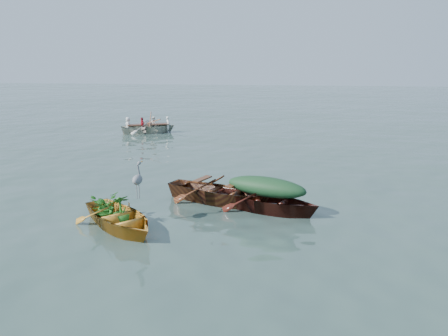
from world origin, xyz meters
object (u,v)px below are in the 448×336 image
at_px(yellow_dinghy, 120,228).
at_px(green_tarp_boat, 266,211).
at_px(rowed_boat, 149,133).
at_px(open_wooden_boat, 218,203).
at_px(heron, 138,186).

xyz_separation_m(yellow_dinghy, green_tarp_boat, (3.32, 1.88, 0.00)).
bearing_deg(yellow_dinghy, rowed_boat, 58.40).
bearing_deg(yellow_dinghy, open_wooden_boat, 1.22).
bearing_deg(open_wooden_boat, rowed_boat, 48.05).
distance_m(yellow_dinghy, open_wooden_boat, 3.04).
height_order(green_tarp_boat, heron, heron).
distance_m(open_wooden_boat, rowed_boat, 13.28).
bearing_deg(heron, rowed_boat, 60.16).
relative_size(green_tarp_boat, rowed_boat, 0.96).
distance_m(open_wooden_boat, heron, 2.65).
bearing_deg(open_wooden_boat, green_tarp_boat, -89.20).
xyz_separation_m(green_tarp_boat, open_wooden_boat, (-1.38, 0.46, 0.00)).
bearing_deg(green_tarp_boat, rowed_boat, 51.20).
xyz_separation_m(open_wooden_boat, rowed_boat, (-6.37, 11.65, 0.00)).
distance_m(rowed_boat, heron, 14.38).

